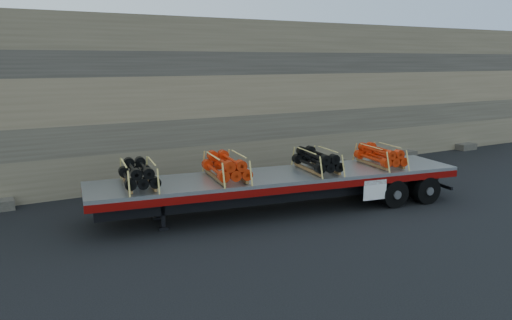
% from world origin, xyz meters
% --- Properties ---
extents(ground, '(120.00, 120.00, 0.00)m').
position_xyz_m(ground, '(0.00, 0.00, 0.00)').
color(ground, black).
rests_on(ground, ground).
extents(rock_wall, '(44.00, 3.00, 7.00)m').
position_xyz_m(rock_wall, '(0.00, 6.50, 3.50)').
color(rock_wall, '#7A6B54').
rests_on(rock_wall, ground).
extents(trailer, '(13.50, 4.55, 1.33)m').
position_xyz_m(trailer, '(0.84, -0.24, 0.66)').
color(trailer, '#AAACB1').
rests_on(trailer, ground).
extents(bundle_front, '(1.36, 2.24, 0.74)m').
position_xyz_m(bundle_front, '(-4.01, 0.51, 1.70)').
color(bundle_front, black).
rests_on(bundle_front, trailer).
extents(bundle_midfront, '(1.43, 2.36, 0.78)m').
position_xyz_m(bundle_midfront, '(-1.16, 0.07, 1.72)').
color(bundle_midfront, red).
rests_on(bundle_midfront, trailer).
extents(bundle_midrear, '(1.34, 2.21, 0.73)m').
position_xyz_m(bundle_midrear, '(2.23, -0.45, 1.69)').
color(bundle_midrear, black).
rests_on(bundle_midrear, trailer).
extents(bundle_rear, '(1.32, 2.17, 0.72)m').
position_xyz_m(bundle_rear, '(4.87, -0.86, 1.69)').
color(bundle_rear, red).
rests_on(bundle_rear, trailer).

